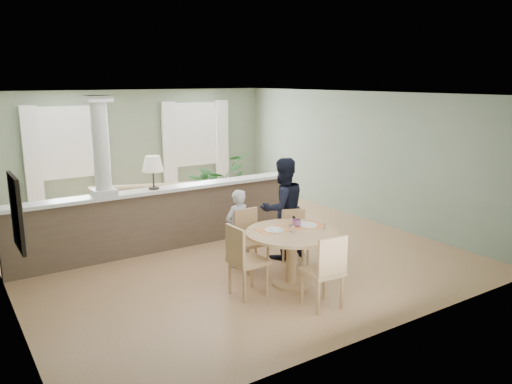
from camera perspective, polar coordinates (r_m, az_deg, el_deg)
ground at (r=9.24m, az=-4.73°, el=-5.84°), size 8.00×8.00×0.00m
room_shell at (r=9.37m, az=-6.93°, el=5.75°), size 7.02×8.02×2.71m
pony_wall at (r=8.81m, az=-11.09°, el=-2.17°), size 5.32×0.38×2.70m
sofa at (r=10.31m, az=-12.79°, el=-1.79°), size 2.98×1.92×0.81m
houseplant at (r=10.58m, az=-4.39°, el=0.58°), size 1.64×1.56×1.43m
dining_table at (r=7.26m, az=4.11°, el=-5.73°), size 1.34×1.34×0.92m
chair_far_boy at (r=7.85m, az=-0.72°, el=-5.14°), size 0.44×0.44×0.96m
chair_far_man at (r=8.07m, az=4.44°, el=-4.93°), size 0.54×0.54×0.90m
chair_near at (r=6.56m, az=8.01°, el=-8.67°), size 0.49×0.49×1.01m
chair_side at (r=6.87m, az=-1.46°, el=-7.50°), size 0.47×0.47×1.02m
child_person at (r=7.95m, az=-2.13°, el=-4.17°), size 0.50×0.37×1.26m
man_person at (r=8.29m, az=3.06°, el=-1.88°), size 0.85×0.68×1.70m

